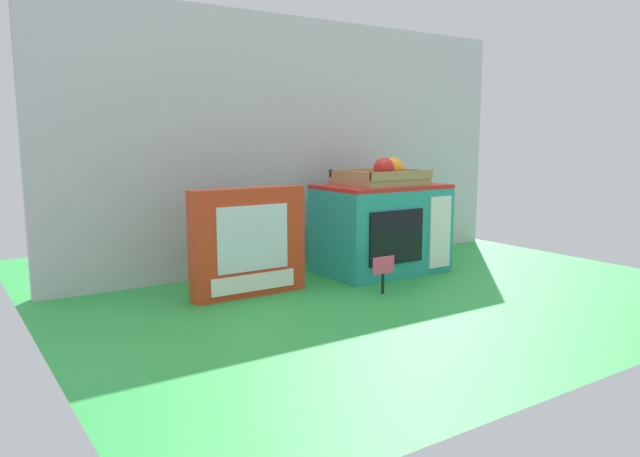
{
  "coord_description": "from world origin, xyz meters",
  "views": [
    {
      "loc": [
        -1.01,
        -1.39,
        0.41
      ],
      "look_at": [
        -0.09,
        -0.01,
        0.16
      ],
      "focal_mm": 33.44,
      "sensor_mm": 36.0,
      "label": 1
    }
  ],
  "objects_px": {
    "food_groups_crate": "(382,177)",
    "cookie_set_box": "(248,242)",
    "price_sign": "(383,269)",
    "toy_microwave": "(381,228)"
  },
  "relations": [
    {
      "from": "toy_microwave",
      "to": "price_sign",
      "type": "xyz_separation_m",
      "value": [
        -0.17,
        -0.21,
        -0.07
      ]
    },
    {
      "from": "price_sign",
      "to": "food_groups_crate",
      "type": "bearing_deg",
      "value": 51.83
    },
    {
      "from": "price_sign",
      "to": "toy_microwave",
      "type": "bearing_deg",
      "value": 52.05
    },
    {
      "from": "food_groups_crate",
      "to": "price_sign",
      "type": "xyz_separation_m",
      "value": [
        -0.15,
        -0.19,
        -0.23
      ]
    },
    {
      "from": "toy_microwave",
      "to": "cookie_set_box",
      "type": "height_order",
      "value": "cookie_set_box"
    },
    {
      "from": "cookie_set_box",
      "to": "price_sign",
      "type": "xyz_separation_m",
      "value": [
        0.3,
        -0.18,
        -0.07
      ]
    },
    {
      "from": "food_groups_crate",
      "to": "cookie_set_box",
      "type": "height_order",
      "value": "food_groups_crate"
    },
    {
      "from": "toy_microwave",
      "to": "cookie_set_box",
      "type": "distance_m",
      "value": 0.47
    },
    {
      "from": "toy_microwave",
      "to": "cookie_set_box",
      "type": "relative_size",
      "value": 1.2
    },
    {
      "from": "toy_microwave",
      "to": "cookie_set_box",
      "type": "xyz_separation_m",
      "value": [
        -0.47,
        -0.03,
        0.01
      ]
    }
  ]
}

